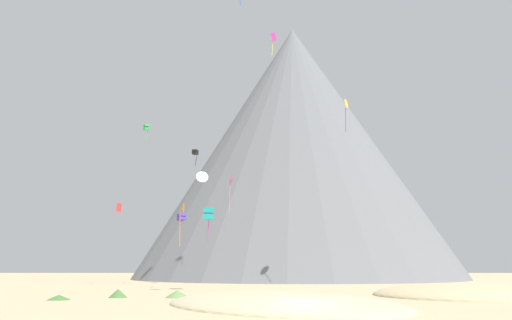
# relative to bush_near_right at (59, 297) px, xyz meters

# --- Properties ---
(ground_plane) EXTENTS (400.00, 400.00, 0.00)m
(ground_plane) POSITION_rel_bush_near_right_xyz_m (18.60, -12.09, -0.21)
(ground_plane) COLOR #C6B284
(dune_foreground_left) EXTENTS (22.43, 23.75, 1.86)m
(dune_foreground_left) POSITION_rel_bush_near_right_xyz_m (17.53, -5.95, -0.21)
(dune_foreground_left) COLOR #CCBA8E
(dune_foreground_left) RESTS_ON ground_plane
(dune_foreground_right) EXTENTS (22.72, 23.00, 2.37)m
(dune_foreground_right) POSITION_rel_bush_near_right_xyz_m (34.92, 5.30, -0.21)
(dune_foreground_right) COLOR #C6B284
(dune_foreground_right) RESTS_ON ground_plane
(bush_near_right) EXTENTS (2.07, 2.07, 0.41)m
(bush_near_right) POSITION_rel_bush_near_right_xyz_m (0.00, 0.00, 0.00)
(bush_near_right) COLOR #477238
(bush_near_right) RESTS_ON ground_plane
(bush_far_right) EXTENTS (1.71, 1.71, 0.42)m
(bush_far_right) POSITION_rel_bush_near_right_xyz_m (19.55, -1.31, 0.01)
(bush_far_right) COLOR #386633
(bush_far_right) RESTS_ON ground_plane
(bush_low_patch) EXTENTS (2.11, 2.11, 0.74)m
(bush_low_patch) POSITION_rel_bush_near_right_xyz_m (3.89, 3.00, 0.16)
(bush_low_patch) COLOR #477238
(bush_low_patch) RESTS_ON ground_plane
(bush_mid_center) EXTENTS (2.61, 2.61, 0.65)m
(bush_mid_center) POSITION_rel_bush_near_right_xyz_m (9.06, 2.87, 0.12)
(bush_mid_center) COLOR #668C4C
(bush_mid_center) RESTS_ON ground_plane
(bush_near_left) EXTENTS (2.86, 2.86, 1.02)m
(bush_near_left) POSITION_rel_bush_near_right_xyz_m (33.98, 8.60, 0.31)
(bush_near_left) COLOR #477238
(bush_near_left) RESTS_ON ground_plane
(rock_massif) EXTENTS (81.29, 81.29, 63.84)m
(rock_massif) POSITION_rel_bush_near_right_xyz_m (25.67, 74.61, 29.70)
(rock_massif) COLOR slate
(rock_massif) RESTS_ON ground_plane
(kite_indigo_low) EXTENTS (1.65, 1.65, 1.27)m
(kite_indigo_low) POSITION_rel_bush_near_right_xyz_m (3.35, 37.57, 10.40)
(kite_indigo_low) COLOR #5138B2
(kite_orange_low) EXTENTS (0.55, 1.33, 5.46)m
(kite_orange_low) POSITION_rel_bush_near_right_xyz_m (6.40, 19.91, 9.59)
(kite_orange_low) COLOR orange
(kite_yellow_mid) EXTENTS (1.03, 1.40, 4.93)m
(kite_yellow_mid) POSITION_rel_bush_near_right_xyz_m (28.58, 24.81, 25.20)
(kite_yellow_mid) COLOR yellow
(kite_rainbow_mid) EXTENTS (1.21, 1.91, 6.12)m
(kite_rainbow_mid) POSITION_rel_bush_near_right_xyz_m (11.68, 31.89, 15.48)
(kite_rainbow_mid) COLOR #E5668C
(kite_green_mid) EXTENTS (1.06, 1.05, 3.07)m
(kite_green_mid) POSITION_rel_bush_near_right_xyz_m (-1.25, 29.77, 23.32)
(kite_green_mid) COLOR green
(kite_teal_low) EXTENTS (1.34, 1.34, 3.99)m
(kite_teal_low) POSITION_rel_bush_near_right_xyz_m (10.27, 15.13, 8.37)
(kite_teal_low) COLOR teal
(kite_black_mid) EXTENTS (1.14, 1.13, 2.88)m
(kite_black_mid) POSITION_rel_bush_near_right_xyz_m (4.74, 41.35, 22.27)
(kite_black_mid) COLOR black
(kite_white_low) EXTENTS (1.45, 0.90, 1.34)m
(kite_white_low) POSITION_rel_bush_near_right_xyz_m (9.89, 11.34, 12.10)
(kite_white_low) COLOR white
(kite_magenta_high) EXTENTS (0.93, 0.42, 4.03)m
(kite_magenta_high) POSITION_rel_bush_near_right_xyz_m (18.35, 27.82, 37.11)
(kite_magenta_high) COLOR #D1339E
(kite_red_low) EXTENTS (0.66, 0.86, 1.47)m
(kite_red_low) POSITION_rel_bush_near_right_xyz_m (-4.96, 30.79, 11.12)
(kite_red_low) COLOR red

